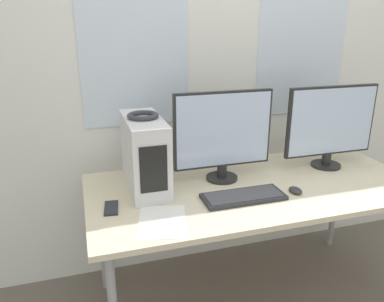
{
  "coord_description": "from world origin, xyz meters",
  "views": [
    {
      "loc": [
        -0.89,
        -1.27,
        1.59
      ],
      "look_at": [
        -0.37,
        0.43,
        0.98
      ],
      "focal_mm": 35.0,
      "sensor_mm": 36.0,
      "label": 1
    }
  ],
  "objects": [
    {
      "name": "monitor_main",
      "position": [
        -0.15,
        0.55,
        1.02
      ],
      "size": [
        0.56,
        0.18,
        0.5
      ],
      "color": "black",
      "rests_on": "desk"
    },
    {
      "name": "paper_sheet_left",
      "position": [
        -0.58,
        0.18,
        0.75
      ],
      "size": [
        0.28,
        0.34,
        0.0
      ],
      "rotation": [
        0.0,
        0.0,
        -0.25
      ],
      "color": "white",
      "rests_on": "desk"
    },
    {
      "name": "desk",
      "position": [
        0.0,
        0.43,
        0.7
      ],
      "size": [
        1.82,
        0.86,
        0.75
      ],
      "color": "beige",
      "rests_on": "ground_plane"
    },
    {
      "name": "keyboard",
      "position": [
        -0.14,
        0.29,
        0.76
      ],
      "size": [
        0.42,
        0.17,
        0.02
      ],
      "color": "#28282D",
      "rests_on": "desk"
    },
    {
      "name": "mouse",
      "position": [
        0.15,
        0.27,
        0.76
      ],
      "size": [
        0.06,
        0.09,
        0.03
      ],
      "color": "#2D2D2D",
      "rests_on": "desk"
    },
    {
      "name": "headphones",
      "position": [
        -0.58,
        0.58,
        1.15
      ],
      "size": [
        0.16,
        0.16,
        0.03
      ],
      "color": "#333338",
      "rests_on": "pc_tower"
    },
    {
      "name": "monitor_right_near",
      "position": [
        0.54,
        0.55,
        1.02
      ],
      "size": [
        0.58,
        0.18,
        0.5
      ],
      "color": "black",
      "rests_on": "desk"
    },
    {
      "name": "cell_phone",
      "position": [
        -0.79,
        0.37,
        0.76
      ],
      "size": [
        0.08,
        0.15,
        0.01
      ],
      "rotation": [
        0.0,
        0.0,
        -0.12
      ],
      "color": "#232328",
      "rests_on": "desk"
    },
    {
      "name": "pc_tower",
      "position": [
        -0.58,
        0.57,
        0.94
      ],
      "size": [
        0.19,
        0.48,
        0.38
      ],
      "color": "silver",
      "rests_on": "desk"
    },
    {
      "name": "wall_back",
      "position": [
        0.0,
        0.99,
        1.35
      ],
      "size": [
        8.0,
        0.07,
        2.7
      ],
      "color": "silver",
      "rests_on": "ground_plane"
    }
  ]
}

